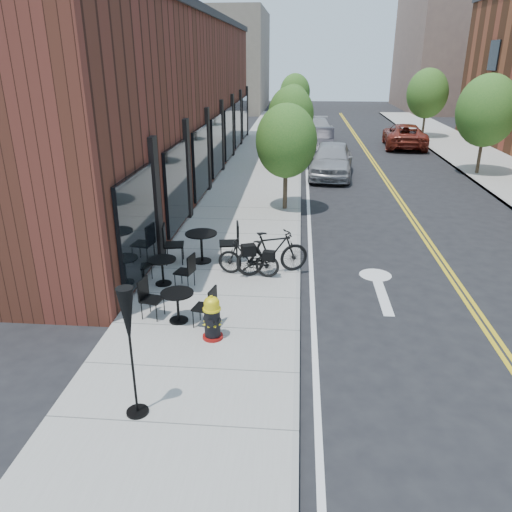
{
  "coord_description": "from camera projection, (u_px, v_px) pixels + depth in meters",
  "views": [
    {
      "loc": [
        -0.14,
        -9.08,
        5.4
      ],
      "look_at": [
        -1.08,
        1.89,
        1.0
      ],
      "focal_mm": 35.0,
      "sensor_mm": 36.0,
      "label": 1
    }
  ],
  "objects": [
    {
      "name": "bistro_set_b",
      "position": [
        162.0,
        268.0,
        12.31
      ],
      "size": [
        1.66,
        0.85,
        0.87
      ],
      "rotation": [
        0.0,
        0.0,
        -0.25
      ],
      "color": "black",
      "rests_on": "sidewalk_near"
    },
    {
      "name": "bistro_set_c",
      "position": [
        201.0,
        243.0,
        13.64
      ],
      "size": [
        2.07,
        1.01,
        1.09
      ],
      "rotation": [
        0.0,
        0.0,
        0.17
      ],
      "color": "black",
      "rests_on": "sidewalk_near"
    },
    {
      "name": "building_near",
      "position": [
        160.0,
        102.0,
        22.56
      ],
      "size": [
        5.0,
        28.0,
        7.0
      ],
      "primitive_type": "cube",
      "color": "#482217",
      "rests_on": "ground"
    },
    {
      "name": "bg_building_right",
      "position": [
        454.0,
        51.0,
        53.16
      ],
      "size": [
        10.0,
        16.0,
        12.0
      ],
      "primitive_type": "cube",
      "color": "brown",
      "rests_on": "ground"
    },
    {
      "name": "fire_hydrant",
      "position": [
        212.0,
        318.0,
        9.92
      ],
      "size": [
        0.51,
        0.51,
        0.95
      ],
      "rotation": [
        0.0,
        0.0,
        -0.29
      ],
      "color": "maroon",
      "rests_on": "sidewalk_near"
    },
    {
      "name": "bicycle_left",
      "position": [
        248.0,
        258.0,
        12.79
      ],
      "size": [
        1.69,
        0.74,
        0.98
      ],
      "primitive_type": "imported",
      "rotation": [
        0.0,
        0.0,
        -1.75
      ],
      "color": "black",
      "rests_on": "sidewalk_near"
    },
    {
      "name": "tree_far_b",
      "position": [
        487.0,
        111.0,
        23.38
      ],
      "size": [
        2.8,
        2.8,
        4.62
      ],
      "color": "#382B1E",
      "rests_on": "sidewalk_far"
    },
    {
      "name": "tree_near_c",
      "position": [
        293.0,
        104.0,
        32.63
      ],
      "size": [
        2.1,
        2.1,
        3.67
      ],
      "color": "#382B1E",
      "rests_on": "sidewalk_near"
    },
    {
      "name": "tree_near_a",
      "position": [
        286.0,
        141.0,
        17.8
      ],
      "size": [
        2.2,
        2.2,
        3.81
      ],
      "color": "#382B1E",
      "rests_on": "sidewalk_near"
    },
    {
      "name": "parked_car_a",
      "position": [
        332.0,
        160.0,
        23.91
      ],
      "size": [
        2.45,
        5.01,
        1.65
      ],
      "primitive_type": "imported",
      "rotation": [
        0.0,
        0.0,
        -0.11
      ],
      "color": "#95979D",
      "rests_on": "ground"
    },
    {
      "name": "ground",
      "position": [
        300.0,
        336.0,
        10.39
      ],
      "size": [
        120.0,
        120.0,
        0.0
      ],
      "primitive_type": "plane",
      "color": "black",
      "rests_on": "ground"
    },
    {
      "name": "parked_car_c",
      "position": [
        317.0,
        129.0,
        34.63
      ],
      "size": [
        2.16,
        5.03,
        1.44
      ],
      "primitive_type": "imported",
      "rotation": [
        0.0,
        0.0,
        0.03
      ],
      "color": "#A0A0A5",
      "rests_on": "ground"
    },
    {
      "name": "patio_umbrella",
      "position": [
        128.0,
        326.0,
        7.37
      ],
      "size": [
        0.36,
        0.36,
        2.2
      ],
      "color": "black",
      "rests_on": "sidewalk_near"
    },
    {
      "name": "bicycle_right",
      "position": [
        272.0,
        253.0,
        12.88
      ],
      "size": [
        2.01,
        1.22,
        1.17
      ],
      "primitive_type": "imported",
      "rotation": [
        0.0,
        0.0,
        1.95
      ],
      "color": "black",
      "rests_on": "sidewalk_near"
    },
    {
      "name": "parked_car_far",
      "position": [
        404.0,
        136.0,
        31.8
      ],
      "size": [
        2.93,
        5.55,
        1.49
      ],
      "primitive_type": "imported",
      "rotation": [
        0.0,
        0.0,
        3.05
      ],
      "color": "maroon",
      "rests_on": "ground"
    },
    {
      "name": "sidewalk_near",
      "position": [
        250.0,
        202.0,
        19.78
      ],
      "size": [
        4.0,
        70.0,
        0.12
      ],
      "primitive_type": "cube",
      "color": "#9E9B93",
      "rests_on": "ground"
    },
    {
      "name": "tree_near_d",
      "position": [
        295.0,
        92.0,
        39.93
      ],
      "size": [
        2.4,
        2.4,
        4.11
      ],
      "color": "#382B1E",
      "rests_on": "sidewalk_near"
    },
    {
      "name": "tree_near_b",
      "position": [
        291.0,
        114.0,
        25.16
      ],
      "size": [
        2.3,
        2.3,
        3.98
      ],
      "color": "#382B1E",
      "rests_on": "sidewalk_near"
    },
    {
      "name": "bistro_set_a",
      "position": [
        178.0,
        302.0,
        10.56
      ],
      "size": [
        1.67,
        0.84,
        0.88
      ],
      "rotation": [
        0.0,
        0.0,
        -0.22
      ],
      "color": "black",
      "rests_on": "sidewalk_near"
    },
    {
      "name": "bg_building_left",
      "position": [
        228.0,
        61.0,
        53.58
      ],
      "size": [
        8.0,
        14.0,
        10.0
      ],
      "primitive_type": "cube",
      "color": "#726656",
      "rests_on": "ground"
    },
    {
      "name": "tree_far_c",
      "position": [
        427.0,
        93.0,
        34.48
      ],
      "size": [
        2.8,
        2.8,
        4.62
      ],
      "color": "#382B1E",
      "rests_on": "sidewalk_far"
    },
    {
      "name": "parked_car_b",
      "position": [
        320.0,
        141.0,
        29.64
      ],
      "size": [
        1.81,
        4.6,
        1.49
      ],
      "primitive_type": "imported",
      "rotation": [
        0.0,
        0.0,
        -0.05
      ],
      "color": "black",
      "rests_on": "ground"
    }
  ]
}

